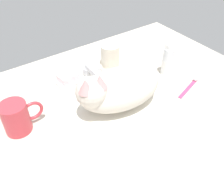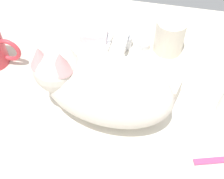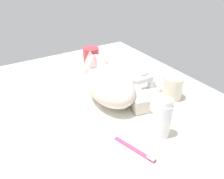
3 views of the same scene
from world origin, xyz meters
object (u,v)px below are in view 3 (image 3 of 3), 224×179
(rinse_cup, at_px, (173,88))
(soap_bar, at_px, (139,74))
(cat, at_px, (109,82))
(toothpaste_bottle, at_px, (165,119))
(coffee_mug, at_px, (92,58))
(faucet, at_px, (149,82))
(toothbrush, at_px, (137,150))

(rinse_cup, relative_size, soap_bar, 1.30)
(cat, distance_m, soap_bar, 0.22)
(soap_bar, relative_size, toothpaste_bottle, 0.53)
(cat, distance_m, rinse_cup, 0.25)
(coffee_mug, height_order, rinse_cup, coffee_mug)
(cat, relative_size, rinse_cup, 3.43)
(faucet, xyz_separation_m, toothbrush, (0.26, -0.26, -0.02))
(rinse_cup, height_order, toothpaste_bottle, toothpaste_bottle)
(rinse_cup, bearing_deg, toothpaste_bottle, -51.53)
(faucet, height_order, rinse_cup, rinse_cup)
(soap_bar, bearing_deg, rinse_cup, 2.86)
(faucet, height_order, cat, cat)
(cat, bearing_deg, soap_bar, 108.83)
(soap_bar, distance_m, toothbrush, 0.44)
(toothbrush, bearing_deg, coffee_mug, 165.07)
(faucet, distance_m, soap_bar, 0.08)
(faucet, bearing_deg, toothbrush, -44.75)
(cat, height_order, soap_bar, cat)
(cat, bearing_deg, toothbrush, -15.01)
(faucet, bearing_deg, toothpaste_bottle, -31.24)
(faucet, height_order, coffee_mug, coffee_mug)
(cat, xyz_separation_m, soap_bar, (-0.07, 0.20, -0.05))
(rinse_cup, xyz_separation_m, toothbrush, (0.15, -0.28, -0.04))
(toothpaste_bottle, bearing_deg, toothbrush, -83.25)
(cat, xyz_separation_m, rinse_cup, (0.12, 0.21, -0.03))
(cat, relative_size, toothbrush, 2.25)
(rinse_cup, xyz_separation_m, soap_bar, (-0.19, -0.01, -0.02))
(coffee_mug, distance_m, soap_bar, 0.26)
(cat, bearing_deg, faucet, 85.70)
(coffee_mug, xyz_separation_m, toothpaste_bottle, (0.55, -0.04, 0.01))
(rinse_cup, height_order, soap_bar, rinse_cup)
(cat, height_order, toothpaste_bottle, cat)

